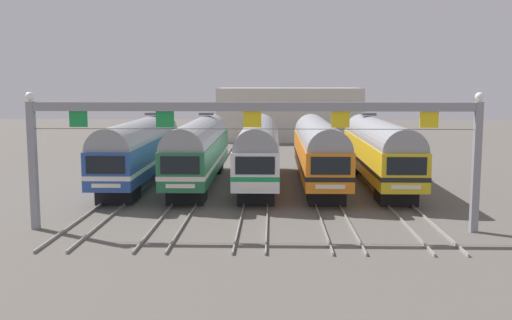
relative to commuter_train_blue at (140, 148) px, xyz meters
The scene contains 9 objects.
ground_plane 9.10m from the commuter_train_blue, ahead, with size 160.00×160.00×0.00m, color #5B564F.
track_bed 19.27m from the commuter_train_blue, 62.92° to the left, with size 18.89×70.00×0.15m.
commuter_train_blue is the anchor object (origin of this frame).
commuter_train_green 4.35m from the commuter_train_blue, ahead, with size 2.88×18.06×5.05m.
commuter_train_white 8.69m from the commuter_train_blue, ahead, with size 2.88×18.06×4.77m.
commuter_train_orange 13.04m from the commuter_train_blue, ahead, with size 2.88×18.06×4.77m.
commuter_train_yellow 17.39m from the commuter_train_blue, ahead, with size 2.88×18.06×5.05m.
catenary_gantry 16.26m from the commuter_train_blue, 57.22° to the right, with size 22.63×0.44×6.97m.
maintenance_building 37.50m from the commuter_train_blue, 71.58° to the left, with size 18.32×10.00×6.78m, color beige.
Camera 1 is at (0.99, -42.97, 7.41)m, focal length 41.82 mm.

